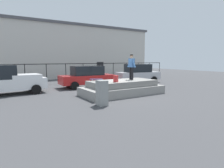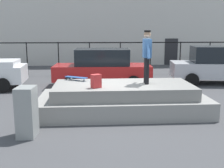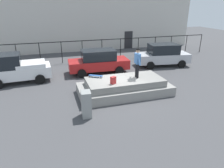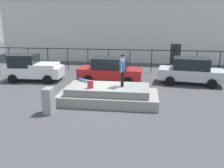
# 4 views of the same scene
# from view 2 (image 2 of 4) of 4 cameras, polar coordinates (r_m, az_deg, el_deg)

# --- Properties ---
(ground_plane) EXTENTS (60.00, 60.00, 0.00)m
(ground_plane) POSITION_cam_2_polar(r_m,az_deg,el_deg) (9.43, 0.80, -5.43)
(ground_plane) COLOR #424244
(concrete_ledge) EXTENTS (5.42, 2.52, 0.94)m
(concrete_ledge) POSITION_cam_2_polar(r_m,az_deg,el_deg) (9.18, 2.25, -3.13)
(concrete_ledge) COLOR gray
(concrete_ledge) RESTS_ON ground_plane
(skateboarder) EXTENTS (0.26, 0.93, 1.71)m
(skateboarder) POSITION_cam_2_polar(r_m,az_deg,el_deg) (9.06, 7.14, 6.26)
(skateboarder) COLOR black
(skateboarder) RESTS_ON concrete_ledge
(skateboard) EXTENTS (0.82, 0.60, 0.12)m
(skateboard) POSITION_cam_2_polar(r_m,az_deg,el_deg) (9.75, -7.34, 1.32)
(skateboard) COLOR #264C8C
(skateboard) RESTS_ON concrete_ledge
(backpack) EXTENTS (0.34, 0.31, 0.41)m
(backpack) POSITION_cam_2_polar(r_m,az_deg,el_deg) (8.44, -3.26, 0.59)
(backpack) COLOR red
(backpack) RESTS_ON concrete_ledge
(car_red_sedan_mid) EXTENTS (4.64, 2.16, 1.78)m
(car_red_sedan_mid) POSITION_cam_2_polar(r_m,az_deg,el_deg) (13.34, -1.97, 3.39)
(car_red_sedan_mid) COLOR #B21E1E
(car_red_sedan_mid) RESTS_ON ground_plane
(car_silver_sedan_far) EXTENTS (4.59, 2.42, 1.86)m
(car_silver_sedan_far) POSITION_cam_2_polar(r_m,az_deg,el_deg) (14.91, 20.54, 3.63)
(car_silver_sedan_far) COLOR #B7B7BC
(car_silver_sedan_far) RESTS_ON ground_plane
(utility_box) EXTENTS (0.48, 0.63, 1.28)m
(utility_box) POSITION_cam_2_polar(r_m,az_deg,el_deg) (7.38, -17.00, -5.46)
(utility_box) COLOR gray
(utility_box) RESTS_ON ground_plane
(fence_row) EXTENTS (24.06, 0.06, 1.94)m
(fence_row) POSITION_cam_2_polar(r_m,az_deg,el_deg) (16.89, -1.44, 6.45)
(fence_row) COLOR black
(fence_row) RESTS_ON ground_plane
(warehouse_building) EXTENTS (26.81, 6.88, 6.78)m
(warehouse_building) POSITION_cam_2_polar(r_m,az_deg,el_deg) (24.38, -2.30, 12.76)
(warehouse_building) COLOR beige
(warehouse_building) RESTS_ON ground_plane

